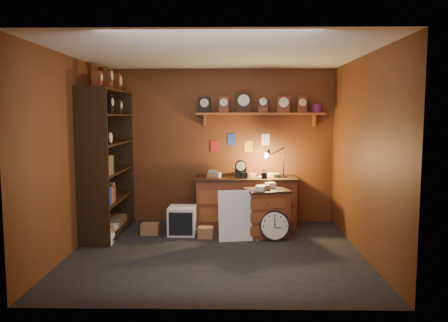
% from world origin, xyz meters
% --- Properties ---
extents(floor, '(4.00, 4.00, 0.00)m').
position_xyz_m(floor, '(0.00, 0.00, 0.00)').
color(floor, black).
rests_on(floor, ground).
extents(room_shell, '(4.02, 3.62, 2.71)m').
position_xyz_m(room_shell, '(0.04, 0.11, 1.72)').
color(room_shell, brown).
rests_on(room_shell, ground).
extents(shelving_unit, '(0.47, 1.60, 2.58)m').
position_xyz_m(shelving_unit, '(-1.79, 0.98, 1.25)').
color(shelving_unit, black).
rests_on(shelving_unit, ground).
extents(workbench, '(1.72, 0.66, 1.36)m').
position_xyz_m(workbench, '(0.47, 1.47, 0.47)').
color(workbench, brown).
rests_on(workbench, ground).
extents(low_cabinet, '(0.77, 0.70, 0.83)m').
position_xyz_m(low_cabinet, '(0.77, 0.86, 0.40)').
color(low_cabinet, brown).
rests_on(low_cabinet, ground).
extents(big_round_clock, '(0.46, 0.16, 0.47)m').
position_xyz_m(big_round_clock, '(0.87, 0.58, 0.23)').
color(big_round_clock, black).
rests_on(big_round_clock, ground).
extents(white_panel, '(0.61, 0.25, 0.78)m').
position_xyz_m(white_panel, '(0.31, 0.60, 0.00)').
color(white_panel, silver).
rests_on(white_panel, ground).
extents(mini_fridge, '(0.44, 0.46, 0.45)m').
position_xyz_m(mini_fridge, '(-0.57, 0.90, 0.22)').
color(mini_fridge, silver).
rests_on(mini_fridge, ground).
extents(floor_box_a, '(0.28, 0.24, 0.17)m').
position_xyz_m(floor_box_a, '(-1.09, 0.92, 0.08)').
color(floor_box_a, '#986C42').
rests_on(floor_box_a, ground).
extents(floor_box_b, '(0.23, 0.27, 0.13)m').
position_xyz_m(floor_box_b, '(-1.65, 0.37, 0.07)').
color(floor_box_b, white).
rests_on(floor_box_b, ground).
extents(floor_box_c, '(0.24, 0.20, 0.17)m').
position_xyz_m(floor_box_c, '(-0.19, 0.71, 0.08)').
color(floor_box_c, '#986C42').
rests_on(floor_box_c, ground).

